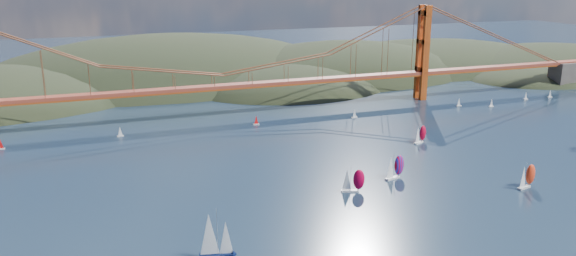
{
  "coord_description": "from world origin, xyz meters",
  "views": [
    {
      "loc": [
        -67.02,
        -100.22,
        73.47
      ],
      "look_at": [
        2.97,
        90.0,
        16.77
      ],
      "focal_mm": 35.0,
      "sensor_mm": 36.0,
      "label": 1
    }
  ],
  "objects_px": {
    "sloop_navy": "(214,236)",
    "racer_rwb": "(395,167)",
    "racer_1": "(527,176)",
    "racer_3": "(420,134)",
    "racer_0": "(353,180)"
  },
  "relations": [
    {
      "from": "sloop_navy",
      "to": "racer_rwb",
      "type": "relative_size",
      "value": 1.44
    },
    {
      "from": "racer_1",
      "to": "racer_3",
      "type": "relative_size",
      "value": 1.08
    },
    {
      "from": "racer_0",
      "to": "racer_1",
      "type": "relative_size",
      "value": 0.98
    },
    {
      "from": "racer_1",
      "to": "racer_rwb",
      "type": "height_order",
      "value": "racer_rwb"
    },
    {
      "from": "sloop_navy",
      "to": "racer_1",
      "type": "bearing_deg",
      "value": 16.6
    },
    {
      "from": "racer_1",
      "to": "racer_3",
      "type": "distance_m",
      "value": 59.17
    },
    {
      "from": "sloop_navy",
      "to": "racer_rwb",
      "type": "bearing_deg",
      "value": 36.09
    },
    {
      "from": "sloop_navy",
      "to": "racer_rwb",
      "type": "distance_m",
      "value": 83.26
    },
    {
      "from": "sloop_navy",
      "to": "racer_1",
      "type": "height_order",
      "value": "sloop_navy"
    },
    {
      "from": "racer_0",
      "to": "racer_1",
      "type": "distance_m",
      "value": 61.53
    },
    {
      "from": "sloop_navy",
      "to": "racer_0",
      "type": "height_order",
      "value": "sloop_navy"
    },
    {
      "from": "racer_rwb",
      "to": "racer_0",
      "type": "bearing_deg",
      "value": -178.24
    },
    {
      "from": "racer_1",
      "to": "racer_3",
      "type": "height_order",
      "value": "racer_1"
    },
    {
      "from": "racer_rwb",
      "to": "racer_1",
      "type": "bearing_deg",
      "value": -47.39
    },
    {
      "from": "racer_0",
      "to": "racer_rwb",
      "type": "distance_m",
      "value": 21.21
    }
  ]
}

